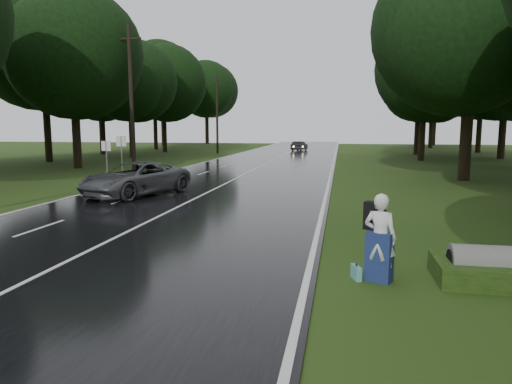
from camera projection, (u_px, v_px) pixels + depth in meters
The scene contains 18 objects.
ground at pixel (94, 250), 12.40m from camera, with size 160.00×160.00×0.00m, color #273F12.
road at pixel (245, 174), 31.87m from camera, with size 12.00×140.00×0.04m, color black.
lane_center at pixel (245, 174), 31.87m from camera, with size 0.12×140.00×0.01m, color silver.
grey_car at pixel (135, 179), 21.91m from camera, with size 2.60×5.64×1.57m, color #494B4E.
far_car at pixel (299, 146), 62.99m from camera, with size 1.32×3.78×1.25m, color black.
hitchhiker at pixel (379, 241), 9.78m from camera, with size 0.82×0.79×1.90m.
suitcase at pixel (356, 272), 9.99m from camera, with size 0.12×0.42×0.30m, color teal.
culvert at pixel (488, 282), 9.81m from camera, with size 0.80×0.80×1.60m, color slate.
utility_pole_mid at pixel (134, 171), 34.02m from camera, with size 1.80×0.28×10.49m, color black, non-canonical shape.
utility_pole_far at pixel (218, 153), 56.98m from camera, with size 1.80×0.28×9.38m, color black, non-canonical shape.
road_sign_a at pixel (108, 182), 27.59m from camera, with size 0.58×0.10×2.43m, color white, non-canonical shape.
road_sign_b at pixel (123, 178), 29.48m from camera, with size 0.64×0.10×2.68m, color white, non-canonical shape.
tree_left_d at pixel (78, 168), 36.80m from camera, with size 9.65×9.65×15.08m, color black, non-canonical shape.
tree_left_e at pixel (133, 158), 49.27m from camera, with size 9.09×9.09×14.21m, color black, non-canonical shape.
tree_left_f at pixel (165, 152), 59.85m from camera, with size 9.62×9.62×15.03m, color black, non-canonical shape.
tree_right_d at pixel (463, 180), 28.44m from camera, with size 9.90×9.90×15.47m, color black, non-canonical shape.
tree_right_e at pixel (421, 161), 44.94m from camera, with size 9.44×9.44×14.75m, color black, non-canonical shape.
tree_right_f at pixel (416, 154), 54.98m from camera, with size 9.20×9.20×14.38m, color black, non-canonical shape.
Camera 1 is at (6.45, -11.08, 3.27)m, focal length 32.50 mm.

